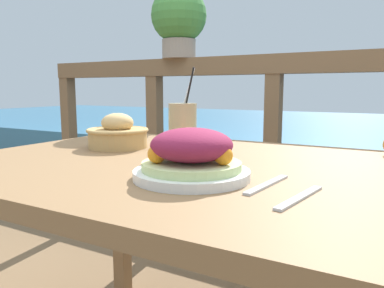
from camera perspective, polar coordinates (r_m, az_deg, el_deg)
The scene contains 9 objects.
patio_table at distance 1.05m, azimuth -2.21°, elevation -7.42°, with size 1.22×0.93×0.77m.
railing_fence at distance 1.83m, azimuth 12.20°, elevation 2.00°, with size 2.80×0.08×1.12m.
sea_backdrop at distance 4.32m, azimuth 21.81°, elevation -1.06°, with size 12.00×4.00×0.59m.
salad_plate at distance 0.81m, azimuth -0.08°, elevation -2.00°, with size 0.26×0.26×0.11m.
drink_glass at distance 1.01m, azimuth -1.42°, elevation 1.82°, with size 0.08×0.08×0.25m.
bread_basket at distance 1.27m, azimuth -11.25°, elevation 1.51°, with size 0.21×0.21×0.12m.
potted_plant at distance 2.06m, azimuth -2.02°, elevation 18.51°, with size 0.29×0.29×0.37m.
fork at distance 0.78m, azimuth 11.38°, elevation -6.06°, with size 0.04×0.18×0.00m.
knife at distance 0.70m, azimuth 16.09°, elevation -7.84°, with size 0.05×0.18×0.00m.
Camera 1 is at (0.53, -0.86, 0.96)m, focal length 35.00 mm.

